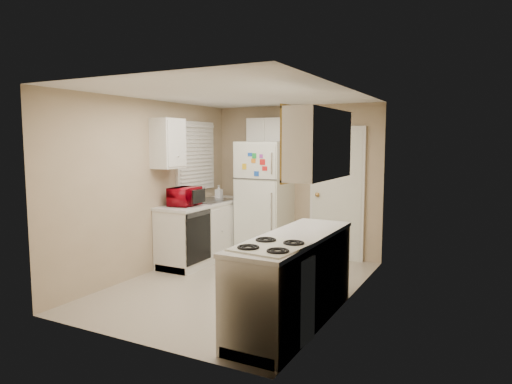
% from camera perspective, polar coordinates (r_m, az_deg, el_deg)
% --- Properties ---
extents(floor, '(3.80, 3.80, 0.00)m').
position_cam_1_polar(floor, '(5.96, -2.27, -11.54)').
color(floor, '#BEB19C').
rests_on(floor, ground).
extents(ceiling, '(3.80, 3.80, 0.00)m').
position_cam_1_polar(ceiling, '(5.70, -2.38, 12.09)').
color(ceiling, white).
rests_on(ceiling, floor).
extents(wall_left, '(3.80, 3.80, 0.00)m').
position_cam_1_polar(wall_left, '(6.51, -13.07, 0.63)').
color(wall_left, tan).
rests_on(wall_left, floor).
extents(wall_right, '(3.80, 3.80, 0.00)m').
position_cam_1_polar(wall_right, '(5.16, 11.30, -0.78)').
color(wall_right, tan).
rests_on(wall_right, floor).
extents(wall_back, '(2.80, 2.80, 0.00)m').
position_cam_1_polar(wall_back, '(7.41, 5.02, 1.44)').
color(wall_back, tan).
rests_on(wall_back, floor).
extents(wall_front, '(2.80, 2.80, 0.00)m').
position_cam_1_polar(wall_front, '(4.18, -15.41, -2.53)').
color(wall_front, tan).
rests_on(wall_front, floor).
extents(left_counter, '(0.60, 1.80, 0.90)m').
position_cam_1_polar(left_counter, '(7.15, -6.37, -4.82)').
color(left_counter, silver).
rests_on(left_counter, floor).
extents(dishwasher, '(0.03, 0.58, 0.72)m').
position_cam_1_polar(dishwasher, '(6.50, -7.20, -5.60)').
color(dishwasher, black).
rests_on(dishwasher, floor).
extents(sink, '(0.54, 0.74, 0.16)m').
position_cam_1_polar(sink, '(7.21, -5.74, -1.42)').
color(sink, gray).
rests_on(sink, left_counter).
extents(microwave, '(0.51, 0.32, 0.32)m').
position_cam_1_polar(microwave, '(6.70, -8.90, -0.42)').
color(microwave, '#91030E').
rests_on(microwave, left_counter).
extents(soap_bottle, '(0.10, 0.10, 0.22)m').
position_cam_1_polar(soap_bottle, '(7.50, -4.66, -0.03)').
color(soap_bottle, silver).
rests_on(soap_bottle, left_counter).
extents(window_blinds, '(0.10, 0.98, 1.08)m').
position_cam_1_polar(window_blinds, '(7.29, -7.52, 4.48)').
color(window_blinds, silver).
rests_on(window_blinds, wall_left).
extents(upper_cabinet_left, '(0.30, 0.45, 0.70)m').
position_cam_1_polar(upper_cabinet_left, '(6.56, -10.94, 5.97)').
color(upper_cabinet_left, silver).
rests_on(upper_cabinet_left, wall_left).
extents(refrigerator, '(0.75, 0.73, 1.83)m').
position_cam_1_polar(refrigerator, '(7.31, 1.16, -0.86)').
color(refrigerator, silver).
rests_on(refrigerator, floor).
extents(cabinet_over_fridge, '(0.70, 0.30, 0.40)m').
position_cam_1_polar(cabinet_over_fridge, '(7.41, 1.74, 7.66)').
color(cabinet_over_fridge, silver).
rests_on(cabinet_over_fridge, wall_back).
extents(interior_door, '(0.86, 0.06, 2.08)m').
position_cam_1_polar(interior_door, '(7.15, 10.07, -0.26)').
color(interior_door, silver).
rests_on(interior_door, floor).
extents(right_counter, '(0.60, 2.00, 0.90)m').
position_cam_1_polar(right_counter, '(4.67, 4.68, -10.84)').
color(right_counter, silver).
rests_on(right_counter, floor).
extents(stove, '(0.60, 0.71, 0.81)m').
position_cam_1_polar(stove, '(4.18, 1.92, -13.56)').
color(stove, silver).
rests_on(stove, floor).
extents(upper_cabinet_right, '(0.30, 1.20, 0.70)m').
position_cam_1_polar(upper_cabinet_right, '(4.69, 7.96, 5.94)').
color(upper_cabinet_right, silver).
rests_on(upper_cabinet_right, wall_right).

